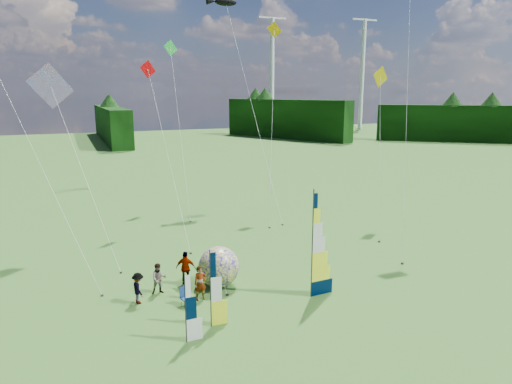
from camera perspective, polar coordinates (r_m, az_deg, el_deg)
name	(u,v)px	position (r m, az deg, el deg)	size (l,w,h in m)	color
ground	(310,324)	(21.90, 6.75, -16.13)	(220.00, 220.00, 0.00)	#487E2C
treeline_ring	(312,241)	(20.30, 7.03, -6.15)	(210.00, 210.00, 8.00)	#13410E
turbine_left	(362,75)	(137.23, 13.12, 14.02)	(8.00, 1.20, 30.00)	silver
turbine_right	(272,75)	(130.71, 2.02, 14.42)	(8.00, 1.20, 30.00)	silver
feather_banner_main	(312,246)	(23.46, 7.05, -6.76)	(1.48, 0.10, 5.52)	black
side_banner_left	(211,290)	(20.92, -5.70, -12.12)	(0.98, 0.10, 3.53)	#FBFF23
side_banner_far	(186,309)	(19.94, -8.80, -14.30)	(0.90, 0.10, 3.03)	white
bol_inflatable	(219,267)	(25.23, -4.66, -9.29)	(2.24, 2.24, 2.24)	#0D0094
spectator_a	(200,283)	(23.84, -6.98, -11.24)	(0.66, 0.43, 1.80)	#66594C
spectator_b	(159,279)	(24.92, -12.05, -10.54)	(0.80, 0.40, 1.65)	#66594C
spectator_c	(138,288)	(24.08, -14.51, -11.57)	(1.04, 0.38, 1.61)	#66594C
spectator_d	(186,268)	(25.73, -8.76, -9.37)	(1.11, 0.45, 1.89)	#66594C
camp_chair	(186,297)	(23.44, -8.70, -12.85)	(0.55, 0.55, 0.96)	navy
kite_whale	(252,97)	(40.17, -0.52, 11.81)	(3.35, 14.25, 20.01)	black
kite_rainbow_delta	(82,155)	(29.96, -20.88, 4.31)	(7.87, 11.83, 13.25)	#CF4728
kite_parafoil	(408,100)	(32.07, 18.42, 10.85)	(7.94, 9.78, 19.80)	#BE3F1F
small_kite_red	(167,146)	(33.34, -11.04, 5.68)	(2.92, 11.47, 13.30)	red
small_kite_orange	(272,116)	(38.31, 2.03, 9.45)	(5.92, 9.48, 16.90)	#FFA900
small_kite_yellow	(380,145)	(35.96, 15.28, 5.73)	(6.99, 9.13, 13.03)	#DFB709
small_kite_pink	(38,150)	(26.32, -25.56, 4.78)	(7.76, 8.22, 14.97)	#C93A8A
small_kite_green	(180,122)	(40.77, -9.54, 8.57)	(3.28, 11.18, 15.63)	green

